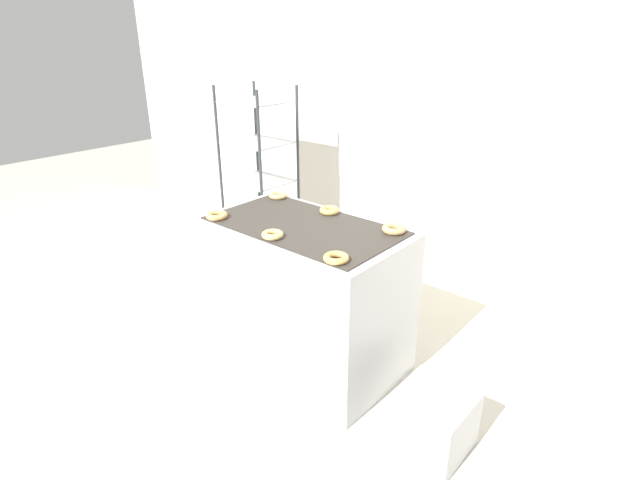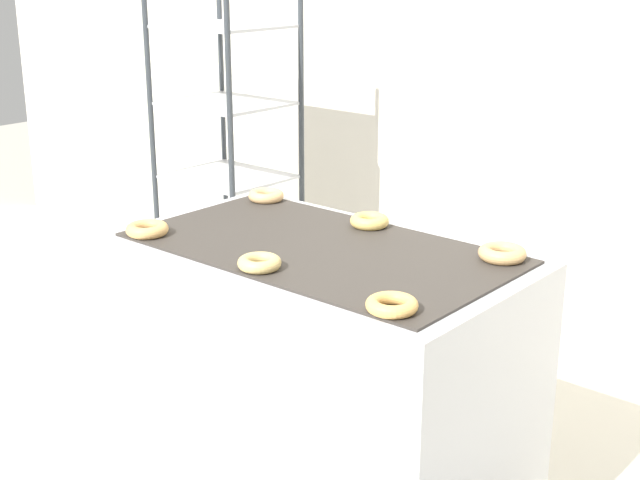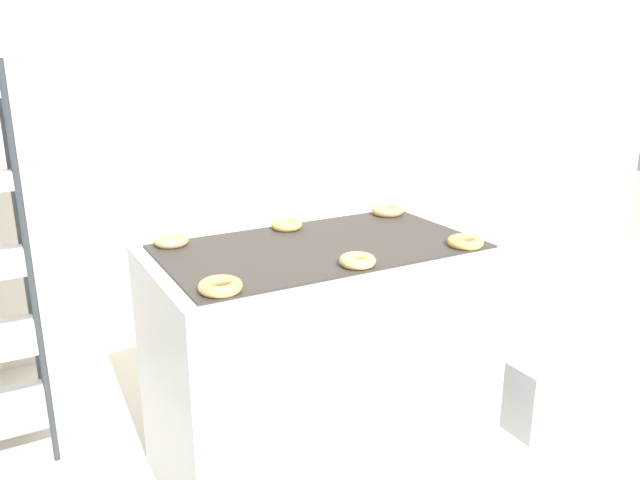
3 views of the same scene
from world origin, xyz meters
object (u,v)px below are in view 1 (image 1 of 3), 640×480
(baking_rack_cart, at_px, (260,181))
(donut_near_right, at_px, (336,258))
(donut_far_right, at_px, (394,229))
(donut_far_center, at_px, (329,210))
(donut_near_center, at_px, (272,234))
(donut_far_left, at_px, (278,195))
(donut_near_left, at_px, (217,215))
(glaze_bin, at_px, (432,421))
(fryer_machine, at_px, (305,294))

(baking_rack_cart, relative_size, donut_near_right, 12.27)
(donut_near_right, distance_m, donut_far_right, 0.51)
(baking_rack_cart, bearing_deg, donut_far_center, -23.14)
(donut_near_center, height_order, donut_far_left, same)
(donut_near_left, bearing_deg, donut_far_right, 28.16)
(donut_near_left, height_order, donut_far_center, same)
(glaze_bin, bearing_deg, donut_near_left, -175.96)
(donut_near_center, bearing_deg, donut_far_center, 90.73)
(baking_rack_cart, xyz_separation_m, glaze_bin, (2.20, -0.91, -0.65))
(baking_rack_cart, height_order, donut_near_right, baking_rack_cart)
(glaze_bin, bearing_deg, donut_far_left, 164.20)
(donut_far_left, relative_size, donut_far_center, 1.01)
(donut_far_left, bearing_deg, donut_near_center, -47.91)
(donut_near_right, bearing_deg, donut_far_center, 131.99)
(glaze_bin, height_order, donut_near_left, donut_near_left)
(donut_near_right, bearing_deg, donut_near_center, 178.94)
(donut_near_left, relative_size, donut_near_right, 1.02)
(fryer_machine, xyz_separation_m, donut_near_left, (-0.48, -0.26, 0.49))
(donut_far_center, bearing_deg, donut_near_right, -48.01)
(donut_far_left, relative_size, donut_far_right, 0.92)
(donut_far_center, height_order, donut_far_right, donut_far_right)
(donut_near_center, xyz_separation_m, donut_far_right, (0.47, 0.50, 0.00))
(donut_far_left, distance_m, donut_far_center, 0.46)
(donut_near_center, height_order, donut_near_right, donut_near_center)
(fryer_machine, relative_size, donut_far_left, 9.82)
(donut_near_center, distance_m, donut_near_right, 0.46)
(fryer_machine, bearing_deg, donut_far_left, 150.89)
(fryer_machine, distance_m, donut_far_center, 0.55)
(fryer_machine, distance_m, donut_far_right, 0.72)
(donut_near_left, height_order, donut_near_center, donut_near_left)
(fryer_machine, relative_size, glaze_bin, 3.34)
(fryer_machine, bearing_deg, baking_rack_cart, 147.46)
(glaze_bin, height_order, donut_near_right, donut_near_right)
(glaze_bin, bearing_deg, fryer_machine, 171.25)
(donut_near_left, bearing_deg, donut_near_right, -0.27)
(donut_near_left, xyz_separation_m, donut_far_right, (0.95, 0.51, 0.00))
(donut_far_center, distance_m, donut_far_right, 0.48)
(donut_near_center, distance_m, donut_far_right, 0.69)
(fryer_machine, relative_size, donut_near_center, 10.11)
(fryer_machine, bearing_deg, donut_far_center, 92.58)
(donut_far_center, bearing_deg, donut_near_center, -89.27)
(baking_rack_cart, distance_m, glaze_bin, 2.46)
(baking_rack_cart, bearing_deg, fryer_machine, -32.54)
(glaze_bin, xyz_separation_m, donut_near_left, (-1.49, -0.11, 0.79))
(fryer_machine, bearing_deg, donut_near_right, -30.11)
(donut_far_right, bearing_deg, donut_near_left, -151.84)
(baking_rack_cart, distance_m, donut_far_right, 1.74)
(donut_near_center, bearing_deg, donut_far_right, 46.72)
(baking_rack_cart, relative_size, glaze_bin, 4.31)
(donut_far_center, bearing_deg, donut_far_left, 178.82)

